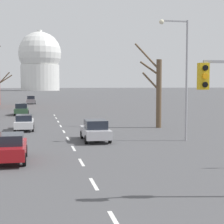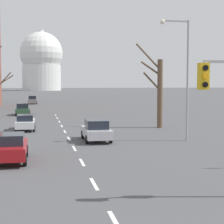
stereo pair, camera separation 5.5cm
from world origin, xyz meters
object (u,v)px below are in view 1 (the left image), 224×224
street_lamp_right (182,68)px  sedan_near_left (95,130)px  sedan_near_right (22,109)px  sedan_mid_centre (10,147)px  sedan_far_left (24,122)px  sedan_far_right (31,100)px

street_lamp_right → sedan_near_left: (-6.32, 1.23, -4.64)m
sedan_near_right → sedan_mid_centre: 31.85m
sedan_near_right → sedan_far_left: 17.57m
sedan_near_left → sedan_near_right: size_ratio=0.95×
street_lamp_right → sedan_near_right: (-12.67, 26.52, -4.63)m
street_lamp_right → sedan_far_left: street_lamp_right is taller
sedan_mid_centre → sedan_far_right: bearing=89.8°
street_lamp_right → sedan_mid_centre: bearing=-156.2°
sedan_near_left → sedan_far_right: bearing=95.8°
sedan_near_left → sedan_far_left: 9.47m
sedan_near_left → sedan_mid_centre: 8.70m
street_lamp_right → sedan_near_right: 29.75m
sedan_far_left → sedan_mid_centre: bearing=-91.2°
street_lamp_right → sedan_near_left: size_ratio=2.08×
sedan_mid_centre → sedan_near_left: bearing=48.8°
sedan_far_left → sedan_near_right: bearing=93.0°
sedan_near_right → sedan_far_left: size_ratio=1.02×
sedan_near_left → sedan_mid_centre: sedan_near_left is taller
sedan_near_left → sedan_far_right: size_ratio=0.95×
sedan_near_right → sedan_mid_centre: (0.62, -31.84, -0.01)m
street_lamp_right → sedan_far_right: 56.97m
street_lamp_right → sedan_far_right: size_ratio=1.97×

